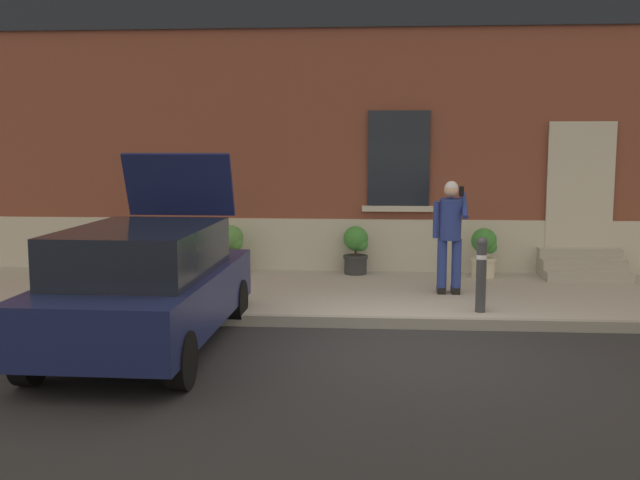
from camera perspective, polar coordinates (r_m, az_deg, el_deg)
ground_plane at (r=9.06m, az=6.15°, el=-8.30°), size 80.00×80.00×0.00m
sidewalk at (r=11.76m, az=5.69°, el=-4.25°), size 24.00×3.60×0.15m
curb_edge at (r=9.94m, az=5.97°, el=-6.42°), size 24.00×0.12×0.15m
building_facade at (r=14.06m, az=5.65°, el=12.61°), size 24.00×1.52×7.50m
entrance_stoop at (r=13.61m, az=19.67°, el=-1.94°), size 1.43×0.96×0.48m
hatchback_car_navy at (r=8.98m, az=-13.31°, el=-3.36°), size 1.85×4.09×2.34m
bollard_near_person at (r=10.32m, az=12.42°, el=-2.43°), size 0.15×0.15×1.04m
bollard_far_left at (r=10.61m, az=-11.63°, el=-2.14°), size 0.15×0.15×1.04m
person_on_phone at (r=11.40m, az=10.07°, el=0.78°), size 0.51×0.47×1.75m
planter_terracotta at (r=13.70m, az=-16.24°, el=-0.60°), size 0.44×0.44×0.86m
planter_olive at (r=13.28m, az=-6.87°, el=-0.60°), size 0.44×0.44×0.86m
planter_charcoal at (r=13.08m, az=2.82°, el=-0.68°), size 0.44×0.44×0.86m
planter_cream at (r=13.08m, az=12.64°, el=-0.85°), size 0.44×0.44×0.86m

